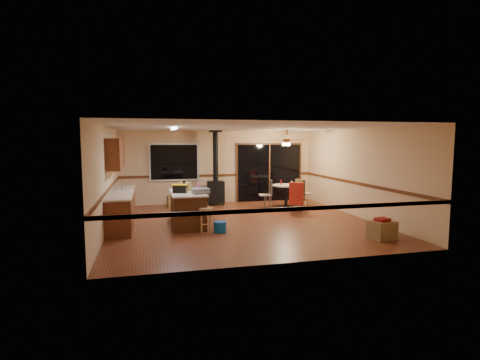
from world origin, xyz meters
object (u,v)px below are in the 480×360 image
object	(u,v)px
kitchen_island	(188,209)
dining_table	(286,192)
toolbox_black	(180,189)
chair_right	(301,190)
chair_left	(268,191)
chair_near	(296,194)
bar_stool	(206,220)
blue_bucket	(220,227)
box_corner_b	(380,229)
wood_stove	(216,184)
toolbox_grey	(201,191)
box_under_window	(175,202)
box_corner_a	(382,230)

from	to	relation	value
kitchen_island	dining_table	size ratio (longest dim) A/B	1.82
toolbox_black	chair_right	xyz separation A→B (m)	(4.20, 1.95, -0.40)
chair_left	chair_near	world-z (taller)	same
bar_stool	chair_near	world-z (taller)	chair_near
blue_bucket	box_corner_b	bearing A→B (deg)	-20.41
kitchen_island	toolbox_black	size ratio (longest dim) A/B	4.91
blue_bucket	box_corner_b	size ratio (longest dim) A/B	0.74
wood_stove	toolbox_grey	world-z (taller)	wood_stove
dining_table	chair_left	world-z (taller)	chair_left
bar_stool	box_corner_b	bearing A→B (deg)	-19.94
box_corner_b	dining_table	bearing A→B (deg)	100.89
chair_left	chair_right	bearing A→B (deg)	-3.82
blue_bucket	toolbox_grey	bearing A→B (deg)	128.50
blue_bucket	box_under_window	bearing A→B (deg)	102.59
toolbox_grey	box_corner_a	xyz separation A→B (m)	(3.89, -2.01, -0.76)
chair_left	dining_table	bearing A→B (deg)	-7.93
toolbox_black	blue_bucket	bearing A→B (deg)	-42.69
chair_left	box_corner_b	size ratio (longest dim) A/B	1.21
kitchen_island	chair_near	xyz separation A→B (m)	(3.48, 1.00, 0.14)
bar_stool	kitchen_island	bearing A→B (deg)	113.39
box_under_window	wood_stove	bearing A→B (deg)	7.92
toolbox_grey	chair_left	size ratio (longest dim) A/B	0.83
toolbox_grey	chair_near	xyz separation A→B (m)	(3.19, 1.41, -0.37)
dining_table	toolbox_black	bearing A→B (deg)	-152.22
toolbox_grey	chair_right	distance (m)	4.36
wood_stove	chair_near	world-z (taller)	wood_stove
kitchen_island	box_under_window	world-z (taller)	kitchen_island
toolbox_grey	box_corner_b	distance (m)	4.44
chair_left	box_under_window	size ratio (longest dim) A/B	1.05
kitchen_island	bar_stool	size ratio (longest dim) A/B	2.76
toolbox_black	chair_near	size ratio (longest dim) A/B	0.49
box_corner_a	toolbox_grey	bearing A→B (deg)	152.72
blue_bucket	chair_near	world-z (taller)	chair_near
blue_bucket	wood_stove	bearing A→B (deg)	81.34
kitchen_island	box_corner_a	size ratio (longest dim) A/B	3.13
kitchen_island	toolbox_grey	size ratio (longest dim) A/B	3.91
blue_bucket	dining_table	size ratio (longest dim) A/B	0.34
dining_table	chair_right	size ratio (longest dim) A/B	1.32
wood_stove	box_corner_a	distance (m)	6.20
chair_right	box_under_window	xyz separation A→B (m)	(-4.14, 0.98, -0.40)
bar_stool	wood_stove	bearing A→B (deg)	76.24
box_under_window	toolbox_black	bearing A→B (deg)	-91.23
box_corner_a	bar_stool	bearing A→B (deg)	157.42
chair_near	box_corner_b	world-z (taller)	chair_near
toolbox_black	blue_bucket	world-z (taller)	toolbox_black
toolbox_black	box_under_window	xyz separation A→B (m)	(0.06, 2.93, -0.80)
bar_stool	toolbox_black	bearing A→B (deg)	126.99
toolbox_black	chair_near	bearing A→B (deg)	16.30
blue_bucket	chair_right	world-z (taller)	chair_right
kitchen_island	chair_near	distance (m)	3.63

